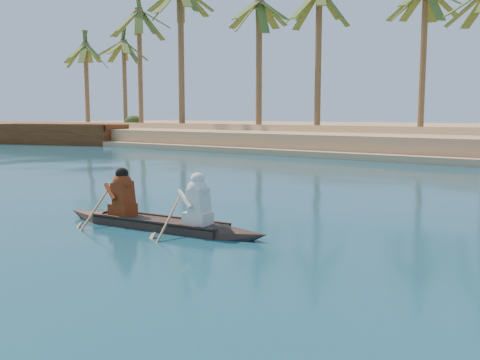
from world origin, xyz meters
The scene contains 3 objects.
ground centered at (0.00, 0.00, 0.00)m, with size 160.00×160.00×0.00m, color #0B2F46.
canoe centered at (-4.86, 2.80, 0.29)m, with size 5.56×1.36×1.52m.
barge_left centered at (-36.78, 22.00, 0.70)m, with size 12.56×7.60×1.99m.
Camera 1 is at (3.69, -5.57, 2.56)m, focal length 40.00 mm.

